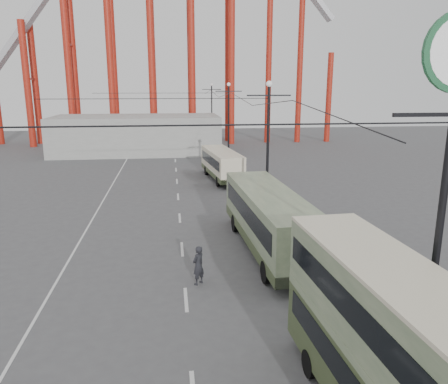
{
  "coord_description": "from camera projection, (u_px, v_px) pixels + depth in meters",
  "views": [
    {
      "loc": [
        -1.44,
        -13.28,
        9.01
      ],
      "look_at": [
        1.52,
        11.05,
        3.0
      ],
      "focal_mm": 35.0,
      "sensor_mm": 36.0,
      "label": 1
    }
  ],
  "objects": [
    {
      "name": "fairground_shed",
      "position": [
        137.0,
        135.0,
        59.13
      ],
      "size": [
        22.0,
        10.0,
        5.0
      ],
      "primitive_type": "cube",
      "color": "gray",
      "rests_on": "ground"
    },
    {
      "name": "lamp_post_far",
      "position": [
        229.0,
        122.0,
        53.23
      ],
      "size": [
        3.2,
        0.44,
        9.32
      ],
      "color": "black",
      "rests_on": "ground"
    },
    {
      "name": "single_decker_green",
      "position": [
        269.0,
        218.0,
        24.02
      ],
      "size": [
        3.28,
        11.97,
        3.35
      ],
      "rotation": [
        0.0,
        0.0,
        0.05
      ],
      "color": "#627656",
      "rests_on": "ground"
    },
    {
      "name": "road_markings",
      "position": [
        180.0,
        204.0,
        34.01
      ],
      "size": [
        12.52,
        120.0,
        0.01
      ],
      "color": "silver",
      "rests_on": "ground"
    },
    {
      "name": "lamp_post_mid",
      "position": [
        268.0,
        146.0,
        32.02
      ],
      "size": [
        3.2,
        0.44,
        9.32
      ],
      "color": "black",
      "rests_on": "ground"
    },
    {
      "name": "double_decker_bus",
      "position": [
        386.0,
        343.0,
        11.08
      ],
      "size": [
        2.68,
        8.92,
        4.74
      ],
      "rotation": [
        0.0,
        0.0,
        0.05
      ],
      "color": "#354324",
      "rests_on": "ground"
    },
    {
      "name": "pedestrian",
      "position": [
        198.0,
        265.0,
        20.11
      ],
      "size": [
        0.8,
        0.79,
        1.86
      ],
      "primitive_type": "imported",
      "rotation": [
        0.0,
        0.0,
        3.92
      ],
      "color": "black",
      "rests_on": "ground"
    },
    {
      "name": "ground",
      "position": [
        219.0,
        352.0,
        15.12
      ],
      "size": [
        160.0,
        160.0,
        0.0
      ],
      "primitive_type": "plane",
      "color": "#4B4B4D",
      "rests_on": "ground"
    },
    {
      "name": "lamp_post_distant",
      "position": [
        212.0,
        111.0,
        74.43
      ],
      "size": [
        3.2,
        0.44,
        9.32
      ],
      "color": "black",
      "rests_on": "ground"
    },
    {
      "name": "single_decker_cream",
      "position": [
        222.0,
        163.0,
        42.46
      ],
      "size": [
        3.34,
        9.34,
        2.84
      ],
      "rotation": [
        0.0,
        0.0,
        0.11
      ],
      "color": "beige",
      "rests_on": "ground"
    }
  ]
}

